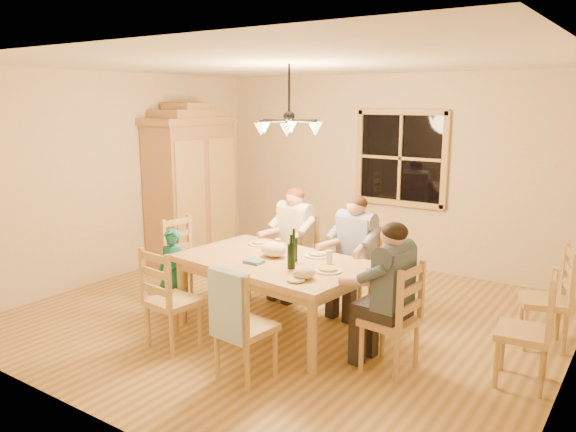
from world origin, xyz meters
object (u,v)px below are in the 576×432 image
Objects in this scene: chair_far_left at (294,272)px; chair_end_left at (189,276)px; chair_far_right at (354,287)px; chair_near_right at (246,344)px; adult_woman at (294,229)px; chair_spare_back at (543,316)px; wine_bottle_a at (294,245)px; adult_plaid_man at (355,240)px; chair_near_left at (174,316)px; dining_table at (274,268)px; armoire at (191,190)px; adult_slate_man at (392,278)px; chair_end_right at (389,337)px; wine_bottle_b at (291,252)px; chandelier at (289,126)px; chair_spare_front at (522,350)px; child at (173,273)px.

chair_end_left is (-0.95, -0.82, 0.00)m from chair_far_left.
chair_near_right is (-0.08, -1.83, 0.00)m from chair_far_right.
adult_woman is 0.88× the size of chair_spare_back.
chair_far_left is 1.24m from wine_bottle_a.
adult_plaid_man reaches higher than wine_bottle_a.
chair_near_left is at bearing 90.00° from chair_far_left.
chair_far_right is 1.13× the size of adult_woman.
dining_table is at bearing -162.50° from wine_bottle_a.
chair_end_left is (-1.34, 0.13, -0.36)m from dining_table.
armoire reaches higher than chair_far_left.
adult_woman and adult_slate_man have the same top height.
armoire is 2.32× the size of chair_end_left.
armoire reaches higher than chair_end_right.
wine_bottle_a is (-1.14, 0.20, 0.08)m from adult_slate_man.
dining_table is 1.39m from chair_end_right.
wine_bottle_b is 2.50m from chair_spare_back.
chandelier is 2.23m from chair_near_left.
adult_woman is 1.00× the size of adult_slate_man.
chair_spare_front is (2.16, 0.18, -0.62)m from wine_bottle_a.
chair_far_right is 1.00× the size of chair_end_right.
chair_far_left reaches higher than child.
chair_spare_front is at bearing 97.46° from chair_end_left.
adult_slate_man is at bearing 136.64° from adult_plaid_man.
chair_near_left is 1.00× the size of chair_spare_front.
chair_far_left is at bearing 112.16° from dining_table.
chair_spare_front is at bearing -63.85° from chair_end_right.
adult_plaid_man is at bearing 71.69° from wine_bottle_a.
chair_end_right is 1.13× the size of adult_plaid_man.
chandelier is 2.34m from chair_end_right.
chair_near_left is at bearing 43.26° from chair_end_left.
wine_bottle_b is (-0.07, 0.79, 0.62)m from chair_near_right.
chair_far_right is at bearing -180.00° from adult_woman.
wine_bottle_b reaches higher than chair_far_right.
adult_plaid_man reaches higher than wine_bottle_b.
chair_spare_front is (1.02, 0.38, 0.00)m from chair_end_right.
chair_near_right is 3.00× the size of wine_bottle_b.
chair_near_right is 1.00× the size of chair_end_right.
adult_woman is at bearing 63.43° from adult_slate_man.
chair_spare_back is at bearing 32.81° from wine_bottle_b.
chair_near_right is at bearing 117.90° from chair_far_left.
chair_near_right is at bearing 0.00° from chair_near_left.
armoire is at bearing 73.49° from chair_end_right.
adult_plaid_man is (-0.87, 1.01, 0.54)m from chair_end_right.
adult_woman is at bearing 122.30° from wine_bottle_b.
adult_plaid_man is (0.08, 1.83, 0.54)m from chair_near_right.
dining_table is 2.65m from chair_spare_back.
chair_far_right is 1.83m from chair_near_right.
chair_spare_front is (4.87, -1.20, -0.75)m from armoire.
armoire is 1.12× the size of dining_table.
chair_spare_front is at bearing 4.84° from wine_bottle_a.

